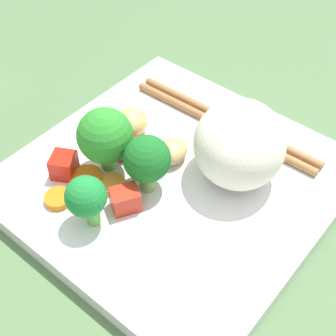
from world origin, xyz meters
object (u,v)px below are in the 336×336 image
Objects in this scene: broccoli_floret_2 at (105,137)px; carrot_slice_2 at (87,178)px; rice_mound at (239,144)px; chopstick_pair at (224,123)px; square_plate at (175,181)px.

carrot_slice_2 is at bearing 172.80° from broccoli_floret_2.
broccoli_floret_2 is at bearing 128.78° from rice_mound.
rice_mound reaches higher than carrot_slice_2.
carrot_slice_2 and chopstick_pair have the same top height.
square_plate is 8.46cm from carrot_slice_2.
rice_mound is at bearing -45.38° from square_plate.
square_plate is 4.05× the size of broccoli_floret_2.
rice_mound is 12.36cm from broccoli_floret_2.
chopstick_pair is (15.01, -5.00, 0.03)cm from carrot_slice_2.
rice_mound reaches higher than square_plate.
chopstick_pair reaches higher than square_plate.
broccoli_floret_2 reaches higher than chopstick_pair.
carrot_slice_2 is (-10.25, 9.95, -3.49)cm from rice_mound.
chopstick_pair is at bearing 46.10° from rice_mound.
broccoli_floret_2 is 2.38× the size of carrot_slice_2.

